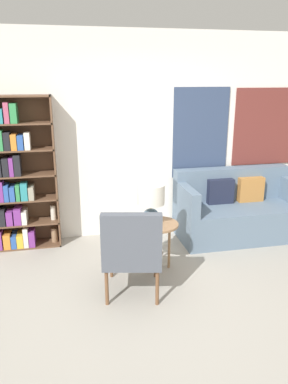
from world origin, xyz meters
TOP-DOWN VIEW (x-y plane):
  - ground_plane at (0.00, 0.00)m, footprint 14.00×14.00m
  - wall_back at (0.06, 2.03)m, footprint 6.40×0.08m
  - bookshelf at (-1.35, 1.84)m, footprint 0.82×0.30m
  - armchair at (-0.15, 0.39)m, footprint 0.68×0.72m
  - couch at (1.54, 1.61)m, footprint 1.66×0.81m
  - side_table at (0.24, 0.95)m, footprint 0.49×0.49m
  - table_lamp at (0.17, 0.96)m, footprint 0.30×0.30m

SIDE VIEW (x-z plane):
  - ground_plane at x=0.00m, z-range 0.00..0.00m
  - couch at x=1.54m, z-range -0.11..0.80m
  - side_table at x=0.24m, z-range 0.20..0.74m
  - armchair at x=-0.15m, z-range 0.07..1.00m
  - table_lamp at x=0.17m, z-range 0.59..1.05m
  - bookshelf at x=-1.35m, z-range -0.04..1.87m
  - wall_back at x=0.06m, z-range 0.00..2.70m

